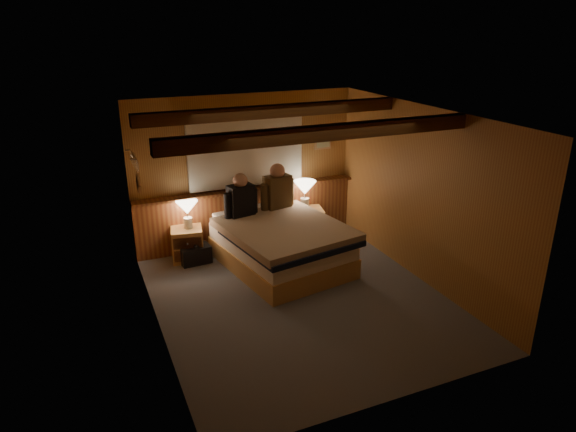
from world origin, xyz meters
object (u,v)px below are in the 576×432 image
nightstand_left (187,244)px  nightstand_right (308,225)px  lamp_left (187,209)px  lamp_right (305,189)px  person_left (241,198)px  person_right (277,189)px  bed (281,244)px  duffel_bag (195,254)px

nightstand_left → nightstand_right: size_ratio=0.92×
lamp_left → lamp_right: size_ratio=0.90×
nightstand_left → person_left: person_left is taller
lamp_left → nightstand_right: bearing=-2.1°
lamp_right → person_left: size_ratio=0.69×
nightstand_left → person_left: (0.81, -0.20, 0.69)m
person_right → nightstand_left: bearing=165.0°
bed → lamp_right: size_ratio=4.68×
person_right → duffel_bag: size_ratio=1.56×
nightstand_right → duffel_bag: 1.92m
lamp_right → duffel_bag: bearing=-174.9°
lamp_right → duffel_bag: (-1.88, -0.17, -0.73)m
nightstand_right → person_left: (-1.19, -0.16, 0.67)m
lamp_right → duffel_bag: size_ratio=1.01×
lamp_left → bed: bearing=-34.1°
bed → person_right: bearing=62.3°
nightstand_right → lamp_left: bearing=-170.1°
nightstand_left → lamp_right: lamp_right is taller
bed → nightstand_left: 1.45m
nightstand_left → lamp_right: size_ratio=1.12×
nightstand_left → nightstand_right: 1.99m
lamp_left → person_right: person_right is taller
bed → person_left: 0.92m
nightstand_right → lamp_left: size_ratio=1.34×
nightstand_right → person_left: size_ratio=0.84×
lamp_left → person_left: bearing=-16.9°
duffel_bag → person_left: bearing=-8.5°
bed → lamp_left: bearing=136.2°
duffel_bag → nightstand_left: bearing=110.5°
nightstand_right → person_right: bearing=-164.0°
lamp_left → person_right: bearing=-4.4°
bed → nightstand_right: bed is taller
nightstand_left → lamp_right: bearing=10.8°
duffel_bag → bed: bearing=-33.0°
bed → nightstand_left: bed is taller
lamp_left → person_right: 1.42m
nightstand_right → lamp_left: (-1.95, 0.07, 0.53)m
duffel_bag → lamp_right: bearing=0.2°
person_left → lamp_right: bearing=-0.4°
person_left → nightstand_left: bearing=154.7°
nightstand_right → person_right: person_right is taller
lamp_right → person_left: (-1.15, -0.21, 0.07)m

